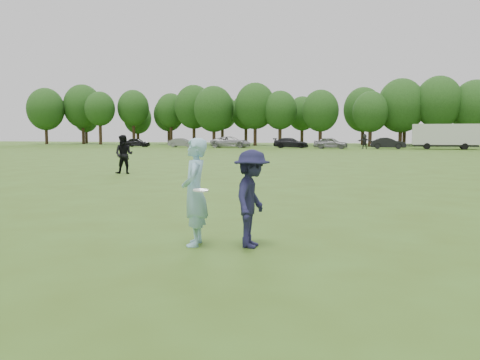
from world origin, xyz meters
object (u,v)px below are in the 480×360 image
Objects in this scene: car_b at (182,143)px; car_d at (291,143)px; car_e at (331,143)px; cargo_trailer at (445,135)px; car_c at (231,142)px; thrower at (195,192)px; player_far_a at (124,155)px; car_a at (137,142)px; defender at (252,199)px; car_f at (388,143)px; player_far_d at (365,141)px.

car_d is at bearing -92.95° from car_b.
car_e is 14.33m from cargo_trailer.
car_c reaches higher than car_e.
thrower is at bearing -173.89° from car_e.
player_far_a is 0.50× the size of car_a.
car_a is at bearing 91.23° from car_b.
car_c is (-20.54, 59.75, -0.08)m from defender.
car_d is at bearing 70.35° from car_e.
defender is 0.89× the size of player_far_a.
cargo_trailer is at bearing -90.67° from car_f.
car_f is 7.04m from cargo_trailer.
cargo_trailer reaches higher than car_b.
car_b is at bearing 86.86° from car_e.
car_f is (11.46, 46.65, -0.23)m from player_far_a.
cargo_trailer is at bearing 60.40° from player_far_a.
car_a is 23.22m from car_d.
car_a is (-34.30, 59.62, -0.30)m from thrower.
cargo_trailer is at bearing -92.09° from car_c.
player_far_a is 51.97m from car_a.
defender is 60.37m from car_f.
thrower is 1.00× the size of player_far_a.
defender is at bearing -97.29° from cargo_trailer.
cargo_trailer reaches higher than thrower.
car_e is at bearing 98.53° from car_f.
car_c is at bearing 86.84° from car_f.
player_far_a is at bearing -97.06° from player_far_d.
car_c is at bearing -98.65° from car_b.
car_d is at bearing 174.50° from thrower.
cargo_trailer is (14.13, 2.21, 1.02)m from car_e.
defender is at bearing -156.62° from car_a.
car_b is at bearing 22.72° from defender.
car_b is 0.70× the size of car_c.
car_c reaches higher than car_f.
thrower is 1.11× the size of defender.
defender is 59.51m from player_far_d.
car_e is 0.99× the size of car_f.
car_f is (0.84, 60.37, -0.13)m from defender.
car_f is 0.50× the size of cargo_trailer.
car_f reaches higher than car_d.
car_a is at bearing -178.11° from cargo_trailer.
car_b is at bearing 82.10° from car_c.
car_e is at bearing -115.12° from car_d.
car_e is at bearing -171.12° from cargo_trailer.
car_e reaches higher than car_b.
player_far_d is at bearing -97.29° from car_a.
player_far_a reaches higher than thrower.
car_f is (2.93, 0.90, -0.24)m from player_far_d.
player_far_d is at bearing 165.21° from thrower.
player_far_d is 26.22m from car_b.
car_d is 6.18m from car_e.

